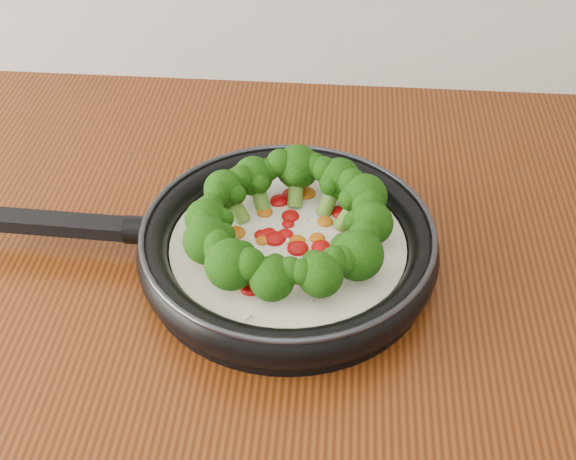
{
  "coord_description": "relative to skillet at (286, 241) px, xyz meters",
  "views": [
    {
      "loc": [
        -0.06,
        0.53,
        1.45
      ],
      "look_at": [
        -0.11,
        1.1,
        0.95
      ],
      "focal_mm": 46.48,
      "sensor_mm": 36.0,
      "label": 1
    }
  ],
  "objects": [
    {
      "name": "skillet",
      "position": [
        0.0,
        0.0,
        0.0
      ],
      "size": [
        0.49,
        0.32,
        0.09
      ],
      "color": "black",
      "rests_on": "counter"
    }
  ]
}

